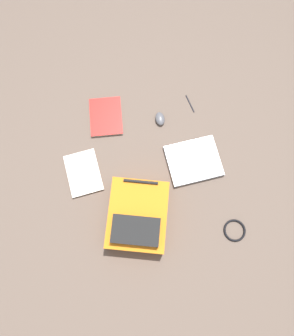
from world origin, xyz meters
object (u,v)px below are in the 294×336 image
object	(u,v)px
backpack	(138,217)
pen_black	(190,104)
book_red	(84,173)
computer_mouse	(160,119)
laptop	(193,161)
book_comic	(106,117)
cable_coil	(235,230)

from	to	relation	value
backpack	pen_black	xyz separation A→B (m)	(0.44, 0.69, -0.07)
backpack	book_red	xyz separation A→B (m)	(-0.30, 0.32, -0.06)
computer_mouse	backpack	bearing A→B (deg)	-111.29
laptop	book_red	world-z (taller)	laptop
book_red	pen_black	distance (m)	0.82
backpack	book_comic	xyz separation A→B (m)	(-0.12, 0.67, -0.06)
laptop	pen_black	bearing A→B (deg)	82.94
computer_mouse	cable_coil	world-z (taller)	computer_mouse
cable_coil	laptop	bearing A→B (deg)	110.46
computer_mouse	pen_black	distance (m)	0.23
laptop	book_comic	size ratio (longest dim) A/B	1.30
backpack	book_red	world-z (taller)	backpack
backpack	laptop	size ratio (longest dim) A/B	1.34
laptop	book_comic	world-z (taller)	laptop
backpack	laptop	bearing A→B (deg)	37.84
pen_black	laptop	bearing A→B (deg)	-97.06
laptop	pen_black	xyz separation A→B (m)	(0.05, 0.39, -0.01)
laptop	book_comic	distance (m)	0.63
laptop	computer_mouse	world-z (taller)	computer_mouse
book_comic	pen_black	bearing A→B (deg)	2.10
laptop	computer_mouse	bearing A→B (deg)	118.13
book_comic	backpack	bearing A→B (deg)	-79.81
laptop	book_comic	xyz separation A→B (m)	(-0.51, 0.37, -0.00)
pen_black	backpack	bearing A→B (deg)	-122.14
book_red	computer_mouse	xyz separation A→B (m)	(0.52, 0.29, 0.01)
backpack	book_comic	size ratio (longest dim) A/B	1.74
laptop	cable_coil	distance (m)	0.48
laptop	pen_black	size ratio (longest dim) A/B	2.67
laptop	computer_mouse	distance (m)	0.35
pen_black	computer_mouse	bearing A→B (deg)	-158.19
book_comic	book_red	xyz separation A→B (m)	(-0.18, -0.35, -0.00)
book_comic	book_red	world-z (taller)	book_comic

